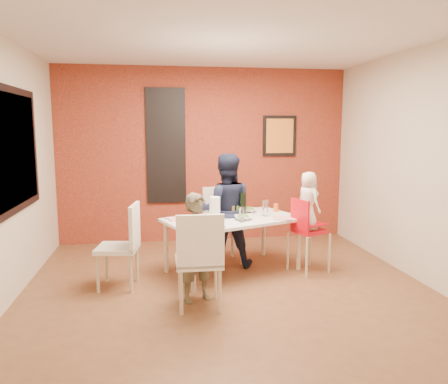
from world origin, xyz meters
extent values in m
plane|color=brown|center=(0.00, 0.00, 0.00)|extent=(4.50, 4.50, 0.00)
cube|color=silver|center=(0.00, 0.00, 2.70)|extent=(4.50, 4.50, 0.02)
cube|color=beige|center=(0.00, 2.25, 1.35)|extent=(4.50, 0.02, 2.70)
cube|color=beige|center=(0.00, -2.25, 1.35)|extent=(4.50, 0.02, 2.70)
cube|color=beige|center=(-2.25, 0.00, 1.35)|extent=(0.02, 4.50, 2.70)
cube|color=beige|center=(2.25, 0.00, 1.35)|extent=(0.02, 4.50, 2.70)
cube|color=maroon|center=(0.00, 2.23, 1.35)|extent=(4.50, 0.02, 2.70)
cube|color=black|center=(-2.22, 0.20, 1.55)|extent=(0.05, 1.70, 1.30)
cube|color=black|center=(-2.21, 0.20, 1.55)|extent=(0.02, 1.55, 1.15)
cube|color=silver|center=(-0.60, 2.21, 1.50)|extent=(0.55, 0.03, 1.70)
cube|color=black|center=(-0.60, 2.21, 1.50)|extent=(0.60, 0.03, 1.76)
cube|color=black|center=(1.20, 2.21, 1.65)|extent=(0.54, 0.03, 0.64)
cube|color=orange|center=(1.20, 2.19, 1.65)|extent=(0.44, 0.01, 0.54)
cube|color=white|center=(0.16, 0.62, 0.66)|extent=(1.84, 1.43, 0.04)
cylinder|color=beige|center=(-0.39, 0.00, 0.32)|extent=(0.05, 0.05, 0.64)
cylinder|color=beige|center=(-0.66, 0.70, 0.32)|extent=(0.05, 0.05, 0.64)
cylinder|color=beige|center=(0.99, 0.53, 0.32)|extent=(0.05, 0.05, 0.64)
cylinder|color=beige|center=(0.71, 1.24, 0.32)|extent=(0.05, 0.05, 0.64)
cube|color=white|center=(-0.36, -0.41, 0.46)|extent=(0.46, 0.46, 0.05)
cube|color=white|center=(-0.37, -0.61, 0.72)|extent=(0.45, 0.05, 0.51)
cylinder|color=#CAB396|center=(-0.17, -0.23, 0.22)|extent=(0.04, 0.04, 0.44)
cylinder|color=#CAB396|center=(-0.18, -0.60, 0.22)|extent=(0.04, 0.04, 0.44)
cylinder|color=#CAB396|center=(-0.54, -0.22, 0.22)|extent=(0.04, 0.04, 0.44)
cylinder|color=#CAB396|center=(-0.55, -0.59, 0.22)|extent=(0.04, 0.04, 0.44)
cube|color=silver|center=(0.11, 1.01, 0.47)|extent=(0.53, 0.53, 0.05)
cube|color=silver|center=(0.08, 1.22, 0.73)|extent=(0.46, 0.12, 0.52)
cylinder|color=#C2AE90|center=(-0.04, 0.80, 0.22)|extent=(0.04, 0.04, 0.45)
cylinder|color=#C2AE90|center=(-0.10, 1.17, 0.22)|extent=(0.04, 0.04, 0.45)
cylinder|color=#C2AE90|center=(0.33, 0.86, 0.22)|extent=(0.04, 0.04, 0.45)
cylinder|color=#C2AE90|center=(0.26, 1.23, 0.22)|extent=(0.04, 0.04, 0.45)
cube|color=white|center=(-1.21, 0.28, 0.45)|extent=(0.50, 0.50, 0.05)
cube|color=white|center=(-1.01, 0.25, 0.70)|extent=(0.11, 0.44, 0.50)
cylinder|color=#B9AB89|center=(-1.36, 0.48, 0.22)|extent=(0.04, 0.04, 0.43)
cylinder|color=#B9AB89|center=(-1.00, 0.43, 0.22)|extent=(0.04, 0.04, 0.43)
cylinder|color=#B9AB89|center=(-1.41, 0.13, 0.22)|extent=(0.04, 0.04, 0.43)
cylinder|color=#B9AB89|center=(-1.06, 0.07, 0.22)|extent=(0.04, 0.04, 0.43)
cube|color=red|center=(1.09, 0.45, 0.52)|extent=(0.42, 0.42, 0.05)
cube|color=red|center=(0.95, 0.40, 0.73)|extent=(0.14, 0.31, 0.38)
cube|color=red|center=(1.09, 0.45, 0.61)|extent=(0.42, 0.42, 0.02)
cylinder|color=#C5B692|center=(1.32, 0.35, 0.25)|extent=(0.03, 0.03, 0.50)
cylinder|color=#C5B692|center=(0.98, 0.22, 0.25)|extent=(0.03, 0.03, 0.50)
cylinder|color=#C5B692|center=(1.19, 0.69, 0.25)|extent=(0.03, 0.03, 0.50)
cylinder|color=#C5B692|center=(0.85, 0.56, 0.25)|extent=(0.03, 0.03, 0.50)
imported|color=brown|center=(-0.36, -0.25, 0.56)|extent=(0.48, 0.39, 1.13)
imported|color=black|center=(0.11, 0.85, 0.73)|extent=(0.77, 0.64, 1.46)
imported|color=white|center=(1.07, 0.45, 0.90)|extent=(0.33, 0.40, 0.71)
cube|color=white|center=(-0.13, 0.18, 0.68)|extent=(0.26, 0.26, 0.01)
cube|color=white|center=(0.11, 0.99, 0.68)|extent=(0.29, 0.29, 0.01)
cube|color=white|center=(0.75, 0.49, 0.68)|extent=(0.26, 0.26, 0.01)
cube|color=white|center=(-0.52, 0.66, 0.68)|extent=(0.30, 0.30, 0.01)
imported|color=silver|center=(0.27, 0.51, 0.70)|extent=(0.25, 0.25, 0.05)
imported|color=white|center=(0.44, 0.97, 0.70)|extent=(0.25, 0.25, 0.05)
cylinder|color=black|center=(0.30, 0.67, 0.83)|extent=(0.08, 0.08, 0.30)
cylinder|color=white|center=(0.22, 0.39, 0.76)|extent=(0.06, 0.06, 0.18)
cylinder|color=white|center=(0.59, 0.68, 0.78)|extent=(0.07, 0.07, 0.21)
cylinder|color=white|center=(-0.07, 0.53, 0.82)|extent=(0.13, 0.13, 0.28)
cylinder|color=red|center=(0.30, 0.71, 0.74)|extent=(0.03, 0.03, 0.12)
cylinder|color=#377226|center=(0.23, 0.68, 0.74)|extent=(0.04, 0.04, 0.14)
cylinder|color=brown|center=(0.17, 0.66, 0.75)|extent=(0.04, 0.04, 0.15)
cylinder|color=#CE5816|center=(0.79, 0.93, 0.73)|extent=(0.06, 0.06, 0.11)
camera|label=1|loc=(-0.77, -4.57, 1.77)|focal=35.00mm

